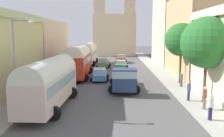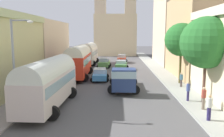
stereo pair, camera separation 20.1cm
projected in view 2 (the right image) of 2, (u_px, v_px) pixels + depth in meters
ground_plane at (113, 72)px, 35.64m from camera, size 154.00×154.00×0.00m
sidewalk_left at (66, 71)px, 35.82m from camera, size 2.50×70.00×0.14m
sidewalk_right at (160, 72)px, 35.44m from camera, size 2.50×70.00×0.14m
building_left_2 at (46, 46)px, 36.52m from camera, size 4.38×14.78×7.75m
building_right_2 at (192, 37)px, 31.02m from camera, size 4.40×13.03×10.72m
building_right_3 at (169, 27)px, 44.59m from camera, size 4.72×13.72×14.24m
distant_church at (115, 30)px, 62.34m from camera, size 11.10×7.17×19.94m
parked_bus_0 at (49, 81)px, 18.06m from camera, size 3.38×8.96×3.88m
parked_bus_1 at (78, 60)px, 30.71m from camera, size 3.45×9.33×4.27m
parked_bus_2 at (89, 53)px, 44.19m from camera, size 3.36×8.35×4.08m
cargo_truck_0 at (124, 79)px, 23.26m from camera, size 3.19×6.73×2.52m
car_0 at (121, 65)px, 37.75m from camera, size 2.49×4.20×1.53m
car_1 at (122, 59)px, 46.86m from camera, size 2.39×4.12×1.67m
car_2 at (100, 74)px, 29.09m from camera, size 2.41×4.26×1.48m
car_3 at (104, 63)px, 40.30m from camera, size 2.44×3.80×1.65m
pedestrian_0 at (204, 97)px, 17.31m from camera, size 0.49×0.49×1.86m
pedestrian_2 at (209, 107)px, 15.11m from camera, size 0.55×0.55×1.87m
pedestrian_3 at (181, 79)px, 24.80m from camera, size 0.50×0.50×1.68m
pedestrian_4 at (188, 90)px, 19.56m from camera, size 0.43×0.43×1.81m
streetlamp_near at (16, 60)px, 16.05m from camera, size 1.61×0.28×6.77m
roadside_tree_1 at (206, 43)px, 18.69m from camera, size 4.22×4.22×7.19m
roadside_tree_2 at (181, 40)px, 26.11m from camera, size 3.76×3.76×7.01m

